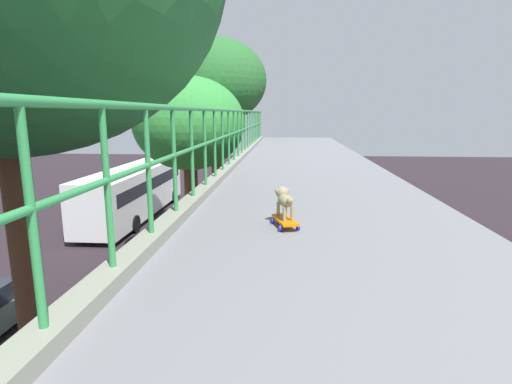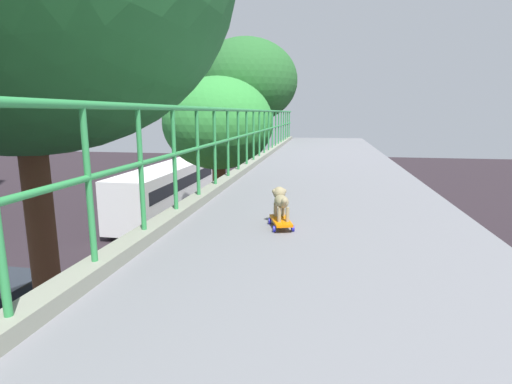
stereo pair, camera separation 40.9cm
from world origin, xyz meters
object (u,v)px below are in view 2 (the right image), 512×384
(toy_skateboard, at_px, (281,221))
(small_dog, at_px, (281,200))
(city_bus, at_px, (168,187))
(car_grey_fourth, at_px, (2,308))
(car_yellow_cab_fifth, at_px, (174,264))

(toy_skateboard, bearing_deg, small_dog, 99.71)
(toy_skateboard, bearing_deg, city_bus, 115.45)
(city_bus, bearing_deg, toy_skateboard, -64.55)
(car_grey_fourth, height_order, city_bus, city_bus)
(city_bus, height_order, toy_skateboard, toy_skateboard)
(city_bus, bearing_deg, car_yellow_cab_fifth, -66.91)
(car_yellow_cab_fifth, xyz_separation_m, toy_skateboard, (5.20, -9.92, 4.64))
(car_grey_fourth, relative_size, city_bus, 0.38)
(car_yellow_cab_fifth, distance_m, toy_skateboard, 12.12)
(toy_skateboard, relative_size, small_dog, 1.20)
(car_grey_fourth, height_order, toy_skateboard, toy_skateboard)
(car_grey_fourth, bearing_deg, small_dog, -32.07)
(car_grey_fourth, bearing_deg, car_yellow_cab_fifth, 49.34)
(car_yellow_cab_fifth, height_order, toy_skateboard, toy_skateboard)
(city_bus, bearing_deg, car_grey_fourth, -88.13)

